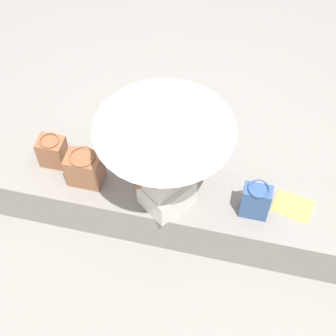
{
  "coord_description": "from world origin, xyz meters",
  "views": [
    {
      "loc": [
        -0.46,
        2.05,
        3.52
      ],
      "look_at": [
        0.0,
        0.05,
        0.78
      ],
      "focal_mm": 52.45,
      "sensor_mm": 36.0,
      "label": 1
    }
  ],
  "objects_px": {
    "person_seated": "(166,171)",
    "tote_bag_canvas": "(52,151)",
    "handbag_black": "(85,169)",
    "magazine": "(293,206)",
    "parasol": "(164,117)",
    "shoulder_bag_spare": "(256,201)"
  },
  "relations": [
    {
      "from": "person_seated",
      "to": "tote_bag_canvas",
      "type": "relative_size",
      "value": 3.32
    },
    {
      "from": "person_seated",
      "to": "handbag_black",
      "type": "relative_size",
      "value": 3.0
    },
    {
      "from": "tote_bag_canvas",
      "to": "magazine",
      "type": "bearing_deg",
      "value": -179.97
    },
    {
      "from": "parasol",
      "to": "magazine",
      "type": "relative_size",
      "value": 3.51
    },
    {
      "from": "magazine",
      "to": "tote_bag_canvas",
      "type": "bearing_deg",
      "value": 11.4
    },
    {
      "from": "person_seated",
      "to": "shoulder_bag_spare",
      "type": "relative_size",
      "value": 2.8
    },
    {
      "from": "person_seated",
      "to": "shoulder_bag_spare",
      "type": "height_order",
      "value": "person_seated"
    },
    {
      "from": "shoulder_bag_spare",
      "to": "tote_bag_canvas",
      "type": "bearing_deg",
      "value": -4.32
    },
    {
      "from": "person_seated",
      "to": "tote_bag_canvas",
      "type": "xyz_separation_m",
      "value": [
        0.94,
        -0.17,
        -0.26
      ]
    },
    {
      "from": "person_seated",
      "to": "parasol",
      "type": "height_order",
      "value": "parasol"
    },
    {
      "from": "parasol",
      "to": "magazine",
      "type": "height_order",
      "value": "parasol"
    },
    {
      "from": "shoulder_bag_spare",
      "to": "magazine",
      "type": "xyz_separation_m",
      "value": [
        -0.28,
        -0.12,
        -0.15
      ]
    },
    {
      "from": "tote_bag_canvas",
      "to": "magazine",
      "type": "distance_m",
      "value": 1.88
    },
    {
      "from": "person_seated",
      "to": "handbag_black",
      "type": "bearing_deg",
      "value": -4.8
    },
    {
      "from": "tote_bag_canvas",
      "to": "shoulder_bag_spare",
      "type": "height_order",
      "value": "shoulder_bag_spare"
    },
    {
      "from": "magazine",
      "to": "parasol",
      "type": "bearing_deg",
      "value": 17.44
    },
    {
      "from": "shoulder_bag_spare",
      "to": "person_seated",
      "type": "bearing_deg",
      "value": 4.19
    },
    {
      "from": "parasol",
      "to": "magazine",
      "type": "bearing_deg",
      "value": -173.93
    },
    {
      "from": "tote_bag_canvas",
      "to": "handbag_black",
      "type": "bearing_deg",
      "value": 159.45
    },
    {
      "from": "handbag_black",
      "to": "tote_bag_canvas",
      "type": "bearing_deg",
      "value": -20.55
    },
    {
      "from": "parasol",
      "to": "tote_bag_canvas",
      "type": "xyz_separation_m",
      "value": [
        0.92,
        -0.1,
        -0.72
      ]
    },
    {
      "from": "parasol",
      "to": "shoulder_bag_spare",
      "type": "distance_m",
      "value": 0.96
    }
  ]
}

